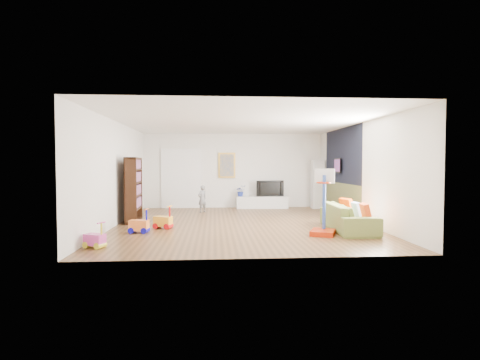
{
  "coord_description": "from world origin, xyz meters",
  "views": [
    {
      "loc": [
        -0.72,
        -9.93,
        1.58
      ],
      "look_at": [
        0.0,
        0.4,
        1.15
      ],
      "focal_mm": 28.0,
      "sensor_mm": 36.0,
      "label": 1
    }
  ],
  "objects": [
    {
      "name": "wall_right",
      "position": [
        3.25,
        0.0,
        1.35
      ],
      "size": [
        0.0,
        7.5,
        2.7
      ],
      "primitive_type": "cube",
      "color": "white",
      "rests_on": "ground"
    },
    {
      "name": "floor",
      "position": [
        0.0,
        0.0,
        0.0
      ],
      "size": [
        6.5,
        7.5,
        0.0
      ],
      "primitive_type": "cube",
      "color": "brown",
      "rests_on": "ground"
    },
    {
      "name": "wall_front",
      "position": [
        0.0,
        -3.75,
        1.35
      ],
      "size": [
        6.5,
        0.0,
        2.7
      ],
      "primitive_type": "cube",
      "color": "silver",
      "rests_on": "ground"
    },
    {
      "name": "child",
      "position": [
        -1.11,
        2.39,
        0.45
      ],
      "size": [
        0.39,
        0.38,
        0.9
      ],
      "primitive_type": "imported",
      "rotation": [
        0.0,
        0.0,
        3.86
      ],
      "color": "slate",
      "rests_on": "ground"
    },
    {
      "name": "pillow_left",
      "position": [
        2.67,
        -1.82,
        0.5
      ],
      "size": [
        0.16,
        0.43,
        0.42
      ],
      "primitive_type": "cube",
      "rotation": [
        0.0,
        0.0,
        -0.11
      ],
      "color": "red",
      "rests_on": "sofa"
    },
    {
      "name": "ceiling",
      "position": [
        0.0,
        0.0,
        2.7
      ],
      "size": [
        6.5,
        7.5,
        0.0
      ],
      "primitive_type": "cube",
      "color": "white",
      "rests_on": "ground"
    },
    {
      "name": "ride_on_yellow",
      "position": [
        -1.98,
        -0.65,
        0.28
      ],
      "size": [
        0.49,
        0.39,
        0.56
      ],
      "primitive_type": "cube",
      "rotation": [
        0.0,
        0.0,
        -0.35
      ],
      "color": "#F5A526",
      "rests_on": "ground"
    },
    {
      "name": "wall_back",
      "position": [
        0.0,
        3.75,
        1.35
      ],
      "size": [
        6.5,
        0.0,
        2.7
      ],
      "primitive_type": "cube",
      "color": "silver",
      "rests_on": "ground"
    },
    {
      "name": "tall_cabinet",
      "position": [
        2.99,
        3.26,
        0.87
      ],
      "size": [
        0.41,
        0.41,
        1.74
      ],
      "primitive_type": "cube",
      "rotation": [
        0.0,
        0.0,
        -0.01
      ],
      "color": "silver",
      "rests_on": "ground"
    },
    {
      "name": "ride_on_pink",
      "position": [
        -2.98,
        -2.73,
        0.25
      ],
      "size": [
        0.44,
        0.37,
        0.5
      ],
      "primitive_type": "cube",
      "rotation": [
        0.0,
        0.0,
        -0.43
      ],
      "color": "#CB3C9A",
      "rests_on": "ground"
    },
    {
      "name": "olive_wainscot",
      "position": [
        3.23,
        1.4,
        0.5
      ],
      "size": [
        0.01,
        3.2,
        1.0
      ],
      "primitive_type": "cube",
      "color": "brown",
      "rests_on": "wall_right"
    },
    {
      "name": "basketball_hoop",
      "position": [
        1.71,
        -1.76,
        0.75
      ],
      "size": [
        0.73,
        0.78,
        1.5
      ],
      "primitive_type": "cube",
      "rotation": [
        0.0,
        0.0,
        -0.42
      ],
      "color": "#AD2205",
      "rests_on": "ground"
    },
    {
      "name": "pillow_right",
      "position": [
        2.69,
        -0.55,
        0.5
      ],
      "size": [
        0.23,
        0.43,
        0.42
      ],
      "primitive_type": "cube",
      "rotation": [
        0.0,
        0.0,
        0.31
      ],
      "color": "#D23500",
      "rests_on": "sofa"
    },
    {
      "name": "pillow_center",
      "position": [
        2.7,
        -1.2,
        0.5
      ],
      "size": [
        0.11,
        0.36,
        0.35
      ],
      "primitive_type": "cube",
      "rotation": [
        0.0,
        0.0,
        0.05
      ],
      "color": "silver",
      "rests_on": "sofa"
    },
    {
      "name": "painting_back",
      "position": [
        -0.25,
        3.71,
        1.55
      ],
      "size": [
        0.62,
        0.06,
        0.92
      ],
      "primitive_type": "cube",
      "color": "gold",
      "rests_on": "wall_back"
    },
    {
      "name": "ride_on_orange",
      "position": [
        -2.45,
        -1.22,
        0.28
      ],
      "size": [
        0.46,
        0.32,
        0.56
      ],
      "primitive_type": "cube",
      "rotation": [
        0.0,
        0.0,
        -0.15
      ],
      "color": "orange",
      "rests_on": "ground"
    },
    {
      "name": "wall_left",
      "position": [
        -3.25,
        0.0,
        1.35
      ],
      "size": [
        0.0,
        7.5,
        2.7
      ],
      "primitive_type": "cube",
      "color": "silver",
      "rests_on": "ground"
    },
    {
      "name": "navy_accent",
      "position": [
        3.23,
        1.4,
        1.85
      ],
      "size": [
        0.01,
        3.2,
        1.7
      ],
      "primitive_type": "cube",
      "color": "black",
      "rests_on": "wall_right"
    },
    {
      "name": "media_console",
      "position": [
        1.01,
        3.43,
        0.22
      ],
      "size": [
        1.86,
        0.54,
        0.43
      ],
      "primitive_type": "cube",
      "rotation": [
        0.0,
        0.0,
        -0.04
      ],
      "color": "silver",
      "rests_on": "ground"
    },
    {
      "name": "tv",
      "position": [
        1.29,
        3.48,
        0.72
      ],
      "size": [
        1.0,
        0.2,
        0.57
      ],
      "primitive_type": "imported",
      "rotation": [
        0.0,
        0.0,
        0.07
      ],
      "color": "black",
      "rests_on": "media_console"
    },
    {
      "name": "sofa",
      "position": [
        2.49,
        -1.2,
        0.32
      ],
      "size": [
        0.95,
        2.2,
        0.63
      ],
      "primitive_type": "imported",
      "rotation": [
        0.0,
        0.0,
        1.52
      ],
      "color": "olive",
      "rests_on": "ground"
    },
    {
      "name": "vase_plant",
      "position": [
        0.24,
        3.47,
        0.63
      ],
      "size": [
        0.41,
        0.38,
        0.4
      ],
      "primitive_type": "imported",
      "rotation": [
        0.0,
        0.0,
        0.2
      ],
      "color": "navy",
      "rests_on": "media_console"
    },
    {
      "name": "artwork_right",
      "position": [
        3.17,
        1.6,
        1.55
      ],
      "size": [
        0.04,
        0.56,
        0.46
      ],
      "primitive_type": "cube",
      "color": "#7F3F8C",
      "rests_on": "wall_right"
    },
    {
      "name": "doorway",
      "position": [
        -1.9,
        3.71,
        1.05
      ],
      "size": [
        1.45,
        0.06,
        2.1
      ],
      "primitive_type": "cube",
      "color": "white",
      "rests_on": "ground"
    },
    {
      "name": "bookshelf",
      "position": [
        -2.94,
        0.53,
        0.89
      ],
      "size": [
        0.39,
        1.23,
        1.77
      ],
      "primitive_type": "cube",
      "rotation": [
        0.0,
        0.0,
        0.06
      ],
      "color": "black",
      "rests_on": "ground"
    }
  ]
}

